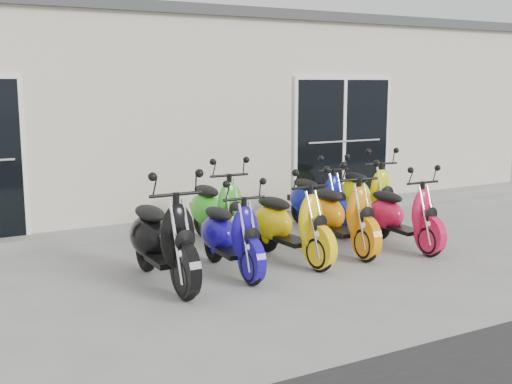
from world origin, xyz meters
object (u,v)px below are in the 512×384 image
(scooter_front_black, at_px, (162,226))
(scooter_front_blue, at_px, (230,224))
(scooter_front_orange_a, at_px, (291,213))
(scooter_back_yellow, at_px, (368,185))
(scooter_back_blue, at_px, (318,191))
(scooter_back_green, at_px, (217,200))
(scooter_front_red, at_px, (403,205))
(scooter_front_orange_b, at_px, (342,205))

(scooter_front_black, distance_m, scooter_front_blue, 0.85)
(scooter_front_orange_a, height_order, scooter_back_yellow, scooter_back_yellow)
(scooter_front_orange_a, relative_size, scooter_back_blue, 1.03)
(scooter_front_black, bearing_deg, scooter_back_blue, 24.19)
(scooter_front_black, xyz_separation_m, scooter_back_green, (1.29, 1.32, -0.04))
(scooter_front_black, xyz_separation_m, scooter_front_orange_a, (1.73, 0.12, -0.05))
(scooter_front_red, bearing_deg, scooter_back_blue, 107.61)
(scooter_front_blue, relative_size, scooter_front_orange_b, 0.93)
(scooter_front_black, relative_size, scooter_back_green, 1.06)
(scooter_back_green, bearing_deg, scooter_front_blue, -108.16)
(scooter_front_orange_a, bearing_deg, scooter_back_green, 105.10)
(scooter_front_black, distance_m, scooter_front_orange_b, 2.58)
(scooter_front_red, distance_m, scooter_back_green, 2.51)
(scooter_front_black, relative_size, scooter_front_orange_a, 1.08)
(scooter_back_green, distance_m, scooter_back_blue, 1.70)
(scooter_front_blue, xyz_separation_m, scooter_front_orange_a, (0.88, 0.09, 0.03))
(scooter_back_blue, bearing_deg, scooter_front_black, -155.12)
(scooter_front_orange_b, bearing_deg, scooter_front_black, -170.12)
(scooter_front_black, xyz_separation_m, scooter_front_red, (3.39, -0.05, -0.08))
(scooter_front_black, bearing_deg, scooter_front_orange_b, 4.21)
(scooter_front_red, relative_size, scooter_back_yellow, 0.93)
(scooter_front_black, relative_size, scooter_front_red, 1.14)
(scooter_front_black, distance_m, scooter_front_orange_a, 1.73)
(scooter_front_orange_b, bearing_deg, scooter_front_blue, -168.92)
(scooter_back_blue, bearing_deg, scooter_front_orange_a, -135.27)
(scooter_front_orange_a, height_order, scooter_front_red, scooter_front_orange_a)
(scooter_front_blue, xyz_separation_m, scooter_front_red, (2.55, -0.08, -0.00))
(scooter_front_blue, height_order, scooter_front_orange_a, scooter_front_orange_a)
(scooter_front_black, distance_m, scooter_front_red, 3.40)
(scooter_front_orange_b, relative_size, scooter_front_red, 1.08)
(scooter_front_red, height_order, scooter_back_green, scooter_back_green)
(scooter_front_blue, height_order, scooter_front_red, scooter_front_blue)
(scooter_back_green, relative_size, scooter_back_blue, 1.05)
(scooter_front_black, height_order, scooter_front_orange_b, scooter_front_black)
(scooter_front_red, relative_size, scooter_back_blue, 0.98)
(scooter_front_orange_b, bearing_deg, scooter_front_orange_a, -169.28)
(scooter_front_orange_a, xyz_separation_m, scooter_back_yellow, (2.17, 1.20, 0.01))
(scooter_front_black, relative_size, scooter_front_blue, 1.14)
(scooter_front_blue, distance_m, scooter_front_orange_a, 0.89)
(scooter_back_yellow, bearing_deg, scooter_front_red, -101.02)
(scooter_front_blue, xyz_separation_m, scooter_back_blue, (2.15, 1.33, 0.01))
(scooter_front_red, xyz_separation_m, scooter_back_green, (-2.10, 1.37, 0.04))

